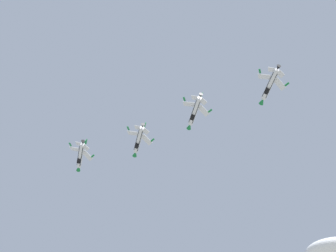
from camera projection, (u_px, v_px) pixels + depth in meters
The scene contains 4 objects.
fighter_jet_lead at pixel (81, 156), 181.51m from camera, with size 9.66×15.89×5.14m.
fighter_jet_left_wing at pixel (139, 140), 173.61m from camera, with size 9.74×15.89×5.08m.
fighter_jet_right_wing at pixel (195, 112), 167.51m from camera, with size 9.78×15.89×5.04m.
fighter_jet_left_outer at pixel (270, 85), 159.62m from camera, with size 9.47×15.89×5.29m.
Camera 1 is at (2.69, -3.87, 1.90)m, focal length 53.71 mm.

